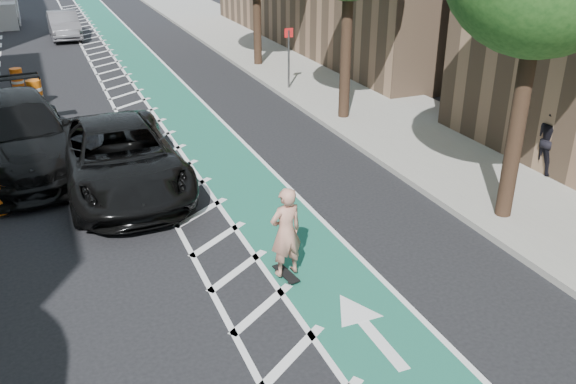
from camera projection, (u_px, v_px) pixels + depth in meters
ground at (164, 287)px, 11.71m from camera, size 120.00×120.00×0.00m
bike_lane at (189, 119)px, 21.13m from camera, size 2.00×90.00×0.01m
buffer_strip at (145, 124)px, 20.61m from camera, size 1.40×90.00×0.01m
sidewalk_right at (354, 97)px, 23.36m from camera, size 5.00×90.00×0.15m
curb_right at (296, 104)px, 22.51m from camera, size 0.12×90.00×0.16m
sign_post at (289, 57)px, 23.84m from camera, size 0.35×0.08×2.47m
skateboard at (286, 274)px, 11.98m from camera, size 0.32×0.77×0.10m
skateboarder at (286, 232)px, 11.59m from camera, size 0.72×0.53×1.83m
suv_near at (120, 157)px, 15.51m from camera, size 2.98×6.25×1.72m
suv_far at (16, 134)px, 16.75m from camera, size 3.43×7.00×1.96m
car_grey at (64, 25)px, 34.24m from camera, size 1.63×4.47×1.46m
pedestrian at (551, 140)px, 16.12m from camera, size 0.83×0.99×1.83m
barrel_b at (35, 93)px, 22.51m from camera, size 0.68×0.68×0.93m
barrel_c at (17, 79)px, 24.65m from camera, size 0.60×0.60×0.81m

